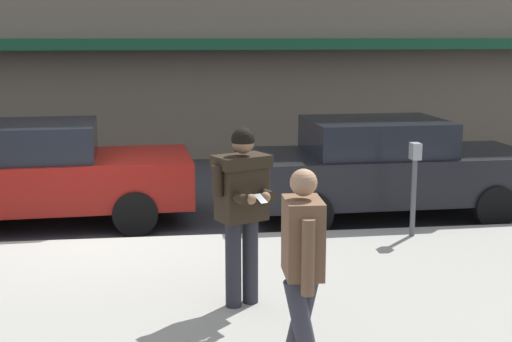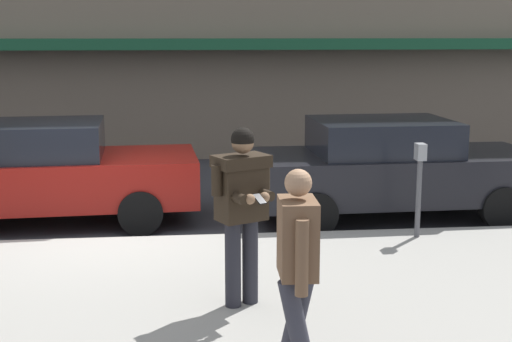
# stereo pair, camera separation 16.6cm
# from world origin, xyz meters

# --- Properties ---
(ground_plane) EXTENTS (80.00, 80.00, 0.00)m
(ground_plane) POSITION_xyz_m (0.00, 0.00, 0.00)
(ground_plane) COLOR #333338
(sidewalk) EXTENTS (32.00, 5.30, 0.14)m
(sidewalk) POSITION_xyz_m (1.00, -2.85, 0.07)
(sidewalk) COLOR #99968E
(sidewalk) RESTS_ON ground
(curb_paint_line) EXTENTS (28.00, 0.12, 0.01)m
(curb_paint_line) POSITION_xyz_m (1.00, 0.05, 0.00)
(curb_paint_line) COLOR silver
(curb_paint_line) RESTS_ON ground
(parked_sedan_mid) EXTENTS (4.60, 2.12, 1.54)m
(parked_sedan_mid) POSITION_xyz_m (-1.04, 1.17, 0.79)
(parked_sedan_mid) COLOR maroon
(parked_sedan_mid) RESTS_ON ground
(parked_sedan_far) EXTENTS (4.55, 2.03, 1.54)m
(parked_sedan_far) POSITION_xyz_m (4.24, 0.96, 0.79)
(parked_sedan_far) COLOR black
(parked_sedan_far) RESTS_ON ground
(man_texting_on_phone) EXTENTS (0.62, 0.65, 1.81)m
(man_texting_on_phone) POSITION_xyz_m (1.63, -2.78, 1.25)
(man_texting_on_phone) COLOR #23232B
(man_texting_on_phone) RESTS_ON sidewalk
(pedestrian_dark_coat) EXTENTS (0.34, 0.60, 1.70)m
(pedestrian_dark_coat) POSITION_xyz_m (1.92, -4.40, 1.11)
(pedestrian_dark_coat) COLOR #33333D
(pedestrian_dark_coat) RESTS_ON sidewalk
(parking_meter) EXTENTS (0.12, 0.18, 1.27)m
(parking_meter) POSITION_xyz_m (4.18, -0.60, 0.97)
(parking_meter) COLOR #4C4C51
(parking_meter) RESTS_ON sidewalk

